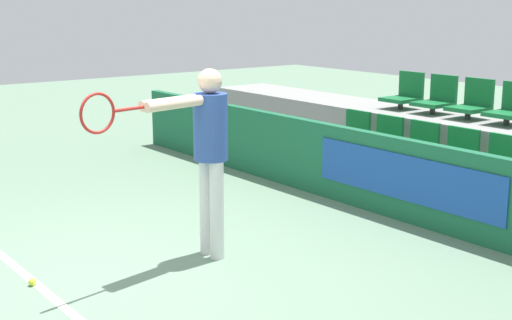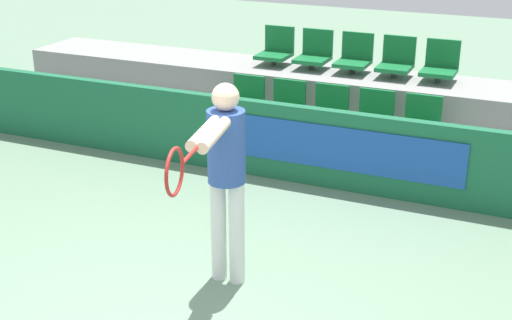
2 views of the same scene
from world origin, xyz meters
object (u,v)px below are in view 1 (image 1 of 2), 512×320
at_px(stadium_chair_2, 417,147).
at_px(tennis_ball, 32,282).
at_px(stadium_chair_3, 455,155).
at_px(stadium_chair_6, 437,98).
at_px(stadium_chair_7, 472,103).
at_px(stadium_chair_5, 405,94).
at_px(stadium_chair_8, 511,108).
at_px(tennis_player, 205,144).
at_px(stadium_chair_1, 382,140).
at_px(stadium_chair_4, 498,164).
at_px(stadium_chair_0, 351,134).

xyz_separation_m(stadium_chair_2, tennis_ball, (-0.20, -4.54, -0.60)).
xyz_separation_m(stadium_chair_3, tennis_ball, (-0.74, -4.54, -0.60)).
height_order(stadium_chair_6, stadium_chair_7, same).
xyz_separation_m(stadium_chair_5, stadium_chair_7, (1.09, 0.00, 0.00)).
height_order(stadium_chair_8, tennis_player, tennis_player).
relative_size(stadium_chair_1, stadium_chair_7, 1.00).
height_order(stadium_chair_2, stadium_chair_6, stadium_chair_6).
xyz_separation_m(stadium_chair_2, stadium_chair_7, (0.00, 1.01, 0.44)).
height_order(stadium_chair_2, stadium_chair_8, stadium_chair_8).
bearing_deg(stadium_chair_4, stadium_chair_5, 155.15).
bearing_deg(stadium_chair_8, stadium_chair_3, -90.00).
relative_size(stadium_chair_8, tennis_player, 0.29).
bearing_deg(stadium_chair_7, stadium_chair_2, -90.00).
bearing_deg(stadium_chair_5, stadium_chair_6, 0.00).
relative_size(stadium_chair_4, stadium_chair_7, 1.00).
xyz_separation_m(stadium_chair_0, stadium_chair_4, (2.17, 0.00, 0.00)).
bearing_deg(stadium_chair_1, stadium_chair_2, 0.00).
height_order(stadium_chair_1, stadium_chair_3, same).
xyz_separation_m(stadium_chair_5, tennis_ball, (0.89, -5.55, -1.04)).
height_order(stadium_chair_7, tennis_ball, stadium_chair_7).
bearing_deg(stadium_chair_8, stadium_chair_4, -61.64).
bearing_deg(tennis_player, stadium_chair_3, 71.65).
bearing_deg(stadium_chair_8, stadium_chair_1, -137.20).
distance_m(stadium_chair_3, tennis_ball, 4.64).
distance_m(stadium_chair_6, tennis_player, 4.08).
height_order(stadium_chair_4, stadium_chair_5, stadium_chair_5).
relative_size(stadium_chair_4, tennis_player, 0.29).
relative_size(stadium_chair_5, stadium_chair_8, 1.00).
bearing_deg(stadium_chair_2, stadium_chair_4, 0.00).
height_order(stadium_chair_3, stadium_chair_6, stadium_chair_6).
bearing_deg(stadium_chair_1, stadium_chair_5, 118.36).
relative_size(stadium_chair_1, stadium_chair_6, 1.00).
bearing_deg(tennis_ball, stadium_chair_4, 74.20).
distance_m(stadium_chair_0, stadium_chair_4, 2.17).
height_order(stadium_chair_0, stadium_chair_5, stadium_chair_5).
bearing_deg(tennis_player, stadium_chair_1, 91.99).
distance_m(stadium_chair_2, tennis_ball, 4.59).
bearing_deg(stadium_chair_8, stadium_chair_7, 180.00).
relative_size(stadium_chair_2, stadium_chair_4, 1.00).
distance_m(stadium_chair_0, stadium_chair_2, 1.09).
bearing_deg(stadium_chair_2, stadium_chair_5, 137.20).
distance_m(stadium_chair_1, stadium_chair_7, 1.22).
relative_size(stadium_chair_3, stadium_chair_5, 1.00).
xyz_separation_m(stadium_chair_1, stadium_chair_2, (0.54, 0.00, 0.00)).
bearing_deg(tennis_player, stadium_chair_7, 81.34).
bearing_deg(stadium_chair_1, stadium_chair_4, 0.00).
relative_size(stadium_chair_1, stadium_chair_8, 1.00).
xyz_separation_m(stadium_chair_0, stadium_chair_7, (1.09, 1.01, 0.44)).
bearing_deg(stadium_chair_0, stadium_chair_7, 42.80).
distance_m(stadium_chair_4, stadium_chair_7, 1.54).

